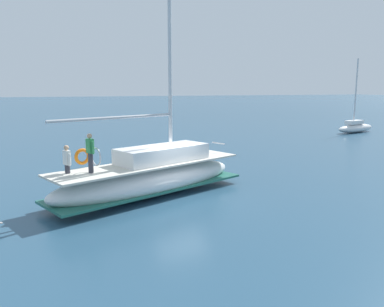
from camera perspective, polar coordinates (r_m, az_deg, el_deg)
ground_plane at (r=17.46m, az=-1.85°, el=-6.20°), size 400.00×400.00×0.00m
main_sailboat at (r=17.32m, az=-6.04°, el=-3.27°), size 5.84×9.80×13.18m
moored_sloop_near at (r=45.07m, az=23.17°, el=3.65°), size 2.69×5.89×7.83m
mooring_buoy at (r=25.28m, az=0.31°, el=-0.71°), size 0.66×0.66×0.93m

